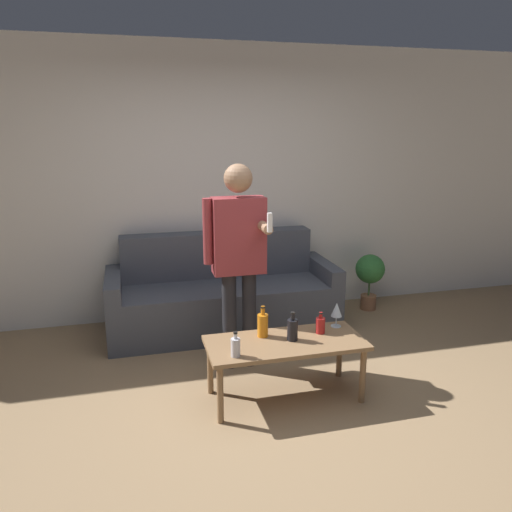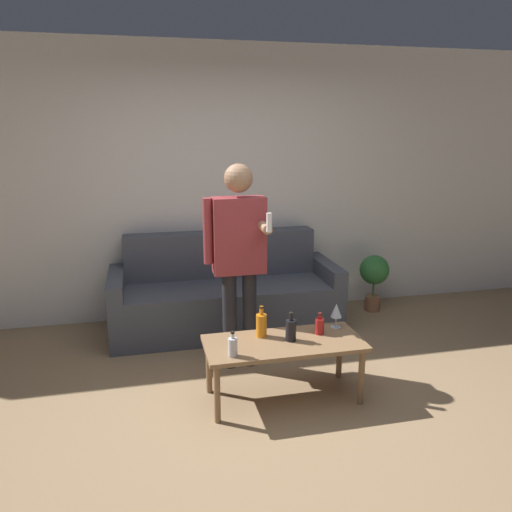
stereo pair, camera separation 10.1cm
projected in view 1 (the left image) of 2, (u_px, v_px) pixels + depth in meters
ground_plane at (277, 427)px, 3.27m from camera, size 16.00×16.00×0.00m
wall_back at (214, 184)px, 5.00m from camera, size 8.00×0.06×2.70m
couch at (223, 295)px, 4.84m from camera, size 2.16×0.81×0.90m
coffee_table at (285, 347)px, 3.54m from camera, size 1.12×0.50×0.44m
bottle_orange at (263, 324)px, 3.58m from camera, size 0.08×0.08×0.23m
bottle_green at (320, 325)px, 3.65m from camera, size 0.07×0.07×0.16m
bottle_dark at (236, 347)px, 3.27m from camera, size 0.06×0.06×0.17m
bottle_yellow at (292, 329)px, 3.52m from camera, size 0.08×0.08×0.21m
wine_glass_near at (337, 310)px, 3.75m from camera, size 0.08×0.08×0.19m
person_standing_front at (238, 251)px, 3.88m from camera, size 0.48×0.42×1.65m
potted_plant at (370, 273)px, 5.29m from camera, size 0.31×0.31×0.60m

